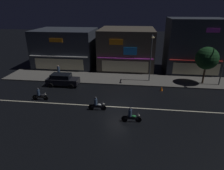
% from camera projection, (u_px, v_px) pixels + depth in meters
% --- Properties ---
extents(ground_plane, '(140.00, 140.00, 0.00)m').
position_uv_depth(ground_plane, '(118.00, 107.00, 20.95)').
color(ground_plane, black).
extents(lane_divider_stripe, '(34.21, 0.16, 0.01)m').
position_uv_depth(lane_divider_stripe, '(118.00, 107.00, 20.95)').
color(lane_divider_stripe, beige).
rests_on(lane_divider_stripe, ground).
extents(sidewalk_far, '(36.01, 4.76, 0.14)m').
position_uv_depth(sidewalk_far, '(124.00, 79.00, 28.84)').
color(sidewalk_far, '#5B5954').
rests_on(sidewalk_far, ground).
extents(storefront_left_block, '(8.55, 6.51, 8.45)m').
position_uv_depth(storefront_left_block, '(193.00, 46.00, 31.17)').
color(storefront_left_block, '#2D333D').
rests_on(storefront_left_block, ground).
extents(storefront_center_block, '(10.21, 8.15, 6.42)m').
position_uv_depth(storefront_center_block, '(66.00, 48.00, 34.71)').
color(storefront_center_block, '#2D333D').
rests_on(storefront_center_block, ground).
extents(storefront_right_block, '(9.13, 9.20, 6.64)m').
position_uv_depth(storefront_right_block, '(127.00, 48.00, 33.95)').
color(storefront_right_block, '#4C443A').
rests_on(storefront_right_block, ground).
extents(streetlamp_west, '(0.44, 1.64, 6.51)m').
position_uv_depth(streetlamp_west, '(151.00, 55.00, 26.34)').
color(streetlamp_west, '#47494C').
rests_on(streetlamp_west, sidewalk_far).
extents(pedestrian_on_sidewalk, '(0.37, 0.37, 1.95)m').
position_uv_depth(pedestrian_on_sidewalk, '(59.00, 72.00, 28.79)').
color(pedestrian_on_sidewalk, '#334766').
rests_on(pedestrian_on_sidewalk, sidewalk_far).
extents(street_tree, '(3.01, 3.01, 5.07)m').
position_uv_depth(street_tree, '(207.00, 58.00, 25.78)').
color(street_tree, '#473323').
rests_on(street_tree, sidewalk_far).
extents(parked_car_near_kerb, '(4.30, 1.98, 1.67)m').
position_uv_depth(parked_car_near_kerb, '(63.00, 80.00, 26.31)').
color(parked_car_near_kerb, black).
rests_on(parked_car_near_kerb, ground).
extents(motorcycle_lead, '(1.90, 0.60, 1.52)m').
position_uv_depth(motorcycle_lead, '(131.00, 116.00, 18.05)').
color(motorcycle_lead, black).
rests_on(motorcycle_lead, ground).
extents(motorcycle_following, '(1.90, 0.60, 1.52)m').
position_uv_depth(motorcycle_following, '(97.00, 105.00, 20.14)').
color(motorcycle_following, black).
rests_on(motorcycle_following, ground).
extents(motorcycle_opposite_lane, '(1.90, 0.60, 1.52)m').
position_uv_depth(motorcycle_opposite_lane, '(40.00, 95.00, 22.31)').
color(motorcycle_opposite_lane, black).
rests_on(motorcycle_opposite_lane, ground).
extents(traffic_cone, '(0.36, 0.36, 0.55)m').
position_uv_depth(traffic_cone, '(162.00, 89.00, 24.96)').
color(traffic_cone, orange).
rests_on(traffic_cone, ground).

